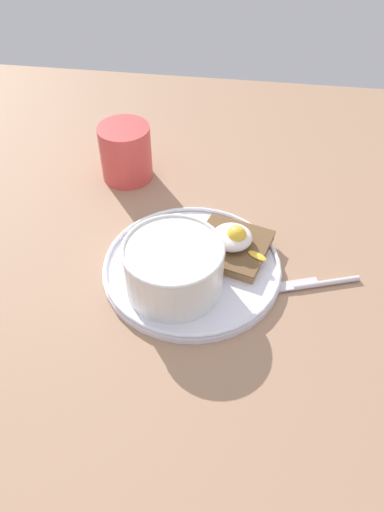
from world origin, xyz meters
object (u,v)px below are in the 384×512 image
at_px(banana_slice_front, 183,234).
at_px(coffee_mug, 126,152).
at_px(poached_egg, 233,237).
at_px(oatmeal_bowl, 174,267).
at_px(knife, 315,282).
at_px(toast_slice, 231,247).
at_px(banana_slice_left, 154,230).
at_px(banana_slice_right, 167,236).
at_px(banana_slice_back, 177,222).

distance_m(banana_slice_front, coffee_mug, 0.20).
height_order(poached_egg, banana_slice_front, poached_egg).
relative_size(oatmeal_bowl, banana_slice_front, 3.37).
relative_size(coffee_mug, knife, 0.74).
relative_size(oatmeal_bowl, poached_egg, 1.62).
distance_m(toast_slice, banana_slice_left, 0.12).
bearing_deg(knife, banana_slice_right, -13.05).
bearing_deg(toast_slice, banana_slice_left, -10.86).
bearing_deg(oatmeal_bowl, banana_slice_right, -73.60).
distance_m(banana_slice_left, banana_slice_right, 0.02).
bearing_deg(oatmeal_bowl, banana_slice_front, -87.92).
bearing_deg(banana_slice_front, banana_slice_right, 17.93).
distance_m(poached_egg, coffee_mug, 0.26).
bearing_deg(toast_slice, banana_slice_back, -28.28).
distance_m(toast_slice, banana_slice_right, 0.10).
height_order(oatmeal_bowl, banana_slice_back, oatmeal_bowl).
relative_size(toast_slice, banana_slice_back, 3.14).
xyz_separation_m(toast_slice, banana_slice_front, (0.07, -0.02, -0.00)).
relative_size(banana_slice_back, banana_slice_right, 1.03).
relative_size(banana_slice_front, banana_slice_left, 0.82).
relative_size(banana_slice_left, coffee_mug, 0.51).
distance_m(banana_slice_front, banana_slice_left, 0.04).
bearing_deg(coffee_mug, oatmeal_bowl, 116.33).
relative_size(banana_slice_left, banana_slice_back, 1.20).
height_order(toast_slice, banana_slice_back, toast_slice).
distance_m(poached_egg, banana_slice_front, 0.08).
bearing_deg(banana_slice_right, banana_slice_front, -162.07).
distance_m(oatmeal_bowl, coffee_mug, 0.28).
bearing_deg(toast_slice, coffee_mug, -41.55).
height_order(banana_slice_left, banana_slice_right, same).
relative_size(banana_slice_back, coffee_mug, 0.42).
bearing_deg(banana_slice_left, banana_slice_right, 152.19).
bearing_deg(knife, oatmeal_bowl, 11.51).
distance_m(banana_slice_left, knife, 0.25).
relative_size(oatmeal_bowl, toast_slice, 1.06).
relative_size(banana_slice_front, banana_slice_right, 1.02).
height_order(poached_egg, banana_slice_left, poached_egg).
bearing_deg(coffee_mug, banana_slice_front, 128.04).
height_order(coffee_mug, knife, coffee_mug).
relative_size(poached_egg, banana_slice_right, 2.12).
xyz_separation_m(banana_slice_right, knife, (-0.22, 0.05, -0.01)).
distance_m(toast_slice, knife, 0.13).
height_order(poached_egg, banana_slice_back, poached_egg).
bearing_deg(banana_slice_right, knife, 166.95).
bearing_deg(knife, toast_slice, -18.05).
height_order(poached_egg, coffee_mug, coffee_mug).
bearing_deg(banana_slice_front, coffee_mug, -51.96).
height_order(banana_slice_back, knife, banana_slice_back).
xyz_separation_m(toast_slice, banana_slice_back, (0.09, -0.05, -0.00)).
bearing_deg(banana_slice_back, banana_slice_front, 114.60).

